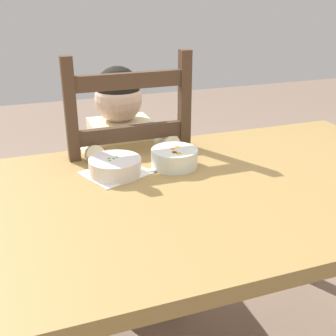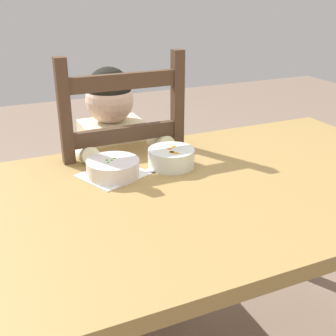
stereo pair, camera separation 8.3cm
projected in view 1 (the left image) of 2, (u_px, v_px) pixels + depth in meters
dining_table at (184, 218)px, 1.23m from camera, size 1.60×0.83×0.71m
dining_chair at (124, 195)px, 1.66m from camera, size 0.42×0.42×1.04m
child_figure at (123, 157)px, 1.59m from camera, size 0.32×0.31×0.98m
bowl_of_peas at (115, 166)px, 1.27m from camera, size 0.16×0.16×0.05m
bowl_of_carrots at (174, 157)px, 1.33m from camera, size 0.14×0.14×0.06m
spoon at (160, 168)px, 1.32m from camera, size 0.14×0.05×0.01m
paper_napkin at (116, 173)px, 1.29m from camera, size 0.22×0.21×0.00m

